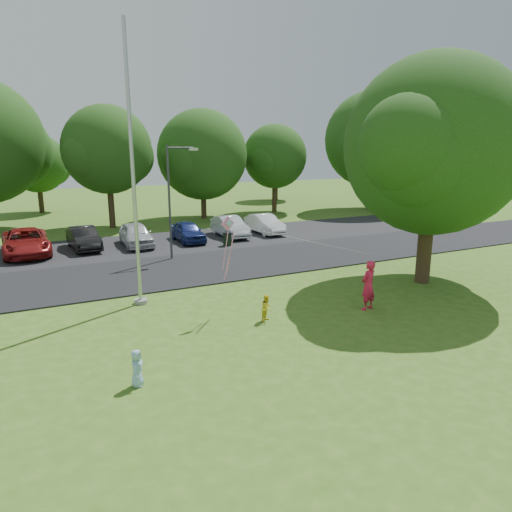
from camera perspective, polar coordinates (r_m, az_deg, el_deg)
name	(u,v)px	position (r m, az deg, el deg)	size (l,w,h in m)	color
ground	(287,334)	(14.70, 3.88, -9.70)	(120.00, 120.00, 0.00)	#385F19
park_road	(194,268)	(22.51, -7.70, -1.48)	(60.00, 6.00, 0.06)	black
parking_strip	(160,243)	(28.59, -11.92, 1.54)	(42.00, 7.00, 0.06)	black
flagpole	(134,193)	(17.07, -14.99, 7.58)	(0.50, 0.50, 10.00)	#B7BABF
street_lamp	(173,192)	(23.96, -10.28, 7.88)	(1.66, 0.22, 5.90)	#3F3F44
trash_can	(227,239)	(27.25, -3.61, 2.08)	(0.53, 0.53, 0.84)	black
big_tree	(433,149)	(20.46, 21.23, 12.33)	(8.26, 7.36, 9.52)	#332316
tree_row	(147,148)	(36.87, -13.45, 12.97)	(64.35, 11.94, 10.88)	#332316
horizon_trees	(150,163)	(46.85, -13.11, 11.28)	(77.46, 7.20, 7.02)	#332316
parked_cars	(138,234)	(28.22, -14.55, 2.69)	(16.59, 5.13, 1.40)	maroon
woman	(368,285)	(16.99, 13.85, -3.58)	(0.67, 0.44, 1.83)	#DC1D43
child_yellow	(267,308)	(15.58, 1.36, -6.50)	(0.45, 0.35, 0.92)	yellow
child_blue	(137,368)	(11.92, -14.67, -13.40)	(0.47, 0.30, 0.95)	#87B5CF
kite	(232,237)	(15.57, -3.04, 2.33)	(4.99, 2.00, 2.29)	pink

